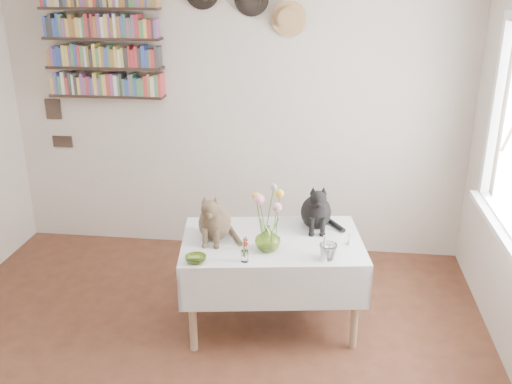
# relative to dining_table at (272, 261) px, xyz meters

# --- Properties ---
(room) EXTENTS (4.08, 4.58, 2.58)m
(room) POSITION_rel_dining_table_xyz_m (-0.45, -1.01, 0.75)
(room) COLOR brown
(room) RESTS_ON ground
(dining_table) EXTENTS (1.34, 0.97, 0.66)m
(dining_table) POSITION_rel_dining_table_xyz_m (0.00, 0.00, 0.00)
(dining_table) COLOR white
(dining_table) RESTS_ON room
(tabby_cat) EXTENTS (0.25, 0.31, 0.37)m
(tabby_cat) POSITION_rel_dining_table_xyz_m (-0.40, -0.02, 0.35)
(tabby_cat) COLOR brown
(tabby_cat) RESTS_ON dining_table
(black_cat) EXTENTS (0.27, 0.33, 0.36)m
(black_cat) POSITION_rel_dining_table_xyz_m (0.29, 0.25, 0.34)
(black_cat) COLOR black
(black_cat) RESTS_ON dining_table
(flower_vase) EXTENTS (0.20, 0.20, 0.18)m
(flower_vase) POSITION_rel_dining_table_xyz_m (-0.01, -0.16, 0.25)
(flower_vase) COLOR #9ABC47
(flower_vase) RESTS_ON dining_table
(green_bowl) EXTENTS (0.17, 0.17, 0.04)m
(green_bowl) POSITION_rel_dining_table_xyz_m (-0.45, -0.39, 0.18)
(green_bowl) COLOR #9ABC47
(green_bowl) RESTS_ON dining_table
(drinking_glass) EXTENTS (0.12, 0.12, 0.11)m
(drinking_glass) POSITION_rel_dining_table_xyz_m (0.38, -0.25, 0.22)
(drinking_glass) COLOR white
(drinking_glass) RESTS_ON dining_table
(candlestick) EXTENTS (0.05, 0.05, 0.18)m
(candlestick) POSITION_rel_dining_table_xyz_m (0.36, -0.27, 0.22)
(candlestick) COLOR white
(candlestick) RESTS_ON dining_table
(berry_jar) EXTENTS (0.05, 0.05, 0.19)m
(berry_jar) POSITION_rel_dining_table_xyz_m (-0.14, -0.34, 0.25)
(berry_jar) COLOR white
(berry_jar) RESTS_ON dining_table
(porcelain_figurine) EXTENTS (0.04, 0.04, 0.08)m
(porcelain_figurine) POSITION_rel_dining_table_xyz_m (0.53, -0.01, 0.20)
(porcelain_figurine) COLOR white
(porcelain_figurine) RESTS_ON dining_table
(flower_bouquet) EXTENTS (0.17, 0.12, 0.39)m
(flower_bouquet) POSITION_rel_dining_table_xyz_m (-0.01, -0.15, 0.51)
(flower_bouquet) COLOR #4C7233
(flower_bouquet) RESTS_ON flower_vase
(bookshelf_unit) EXTENTS (1.00, 0.16, 0.91)m
(bookshelf_unit) POSITION_rel_dining_table_xyz_m (-1.55, 1.15, 1.34)
(bookshelf_unit) COLOR #301F16
(bookshelf_unit) RESTS_ON room
(wall_hats) EXTENTS (0.98, 0.09, 0.48)m
(wall_hats) POSITION_rel_dining_table_xyz_m (-0.33, 1.18, 1.67)
(wall_hats) COLOR black
(wall_hats) RESTS_ON room
(wall_art_plaques) EXTENTS (0.21, 0.02, 0.44)m
(wall_art_plaques) POSITION_rel_dining_table_xyz_m (-2.08, 1.22, 0.62)
(wall_art_plaques) COLOR #38281E
(wall_art_plaques) RESTS_ON room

